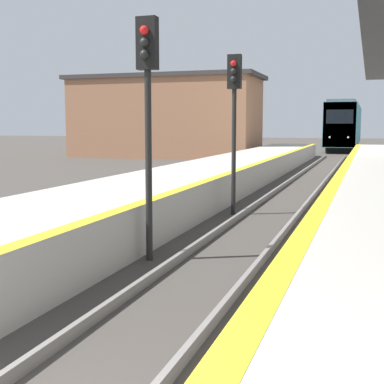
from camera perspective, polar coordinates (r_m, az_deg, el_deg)
The scene contains 4 objects.
train at distance 56.80m, azimuth 16.01°, elevation 6.80°, with size 2.72×21.28×4.61m.
signal_near at distance 9.57m, azimuth -4.76°, elevation 10.55°, with size 0.36×0.31×4.31m.
signal_mid at distance 14.56m, azimuth 4.51°, elevation 9.39°, with size 0.36×0.31×4.31m.
station_building at distance 41.12m, azimuth -2.83°, elevation 8.04°, with size 14.51×6.24×6.12m.
Camera 1 is at (2.46, -2.32, 2.46)m, focal length 50.00 mm.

